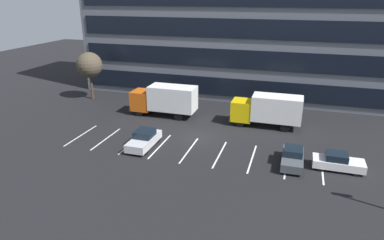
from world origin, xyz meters
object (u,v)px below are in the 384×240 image
at_px(bare_tree, 89,65).
at_px(sedan_charcoal, 293,157).
at_px(box_truck_orange, 165,99).
at_px(sedan_white, 338,162).
at_px(box_truck_yellow, 268,109).
at_px(sedan_silver, 144,139).

bearing_deg(bare_tree, sedan_charcoal, -23.56).
bearing_deg(bare_tree, box_truck_orange, -15.64).
bearing_deg(sedan_white, sedan_charcoal, -175.61).
distance_m(box_truck_yellow, sedan_silver, 13.25).
distance_m(sedan_silver, bare_tree, 17.78).
xyz_separation_m(sedan_white, sedan_charcoal, (-3.44, -0.26, 0.02)).
height_order(box_truck_orange, bare_tree, bare_tree).
xyz_separation_m(box_truck_yellow, bare_tree, (-22.98, 3.19, 2.59)).
relative_size(box_truck_yellow, box_truck_orange, 0.96).
relative_size(sedan_white, sedan_charcoal, 0.97).
distance_m(box_truck_orange, sedan_white, 19.40).
relative_size(sedan_charcoal, bare_tree, 0.65).
bearing_deg(box_truck_yellow, sedan_charcoal, -70.41).
height_order(box_truck_yellow, bare_tree, bare_tree).
distance_m(box_truck_yellow, bare_tree, 23.34).
xyz_separation_m(box_truck_orange, sedan_white, (17.73, -7.77, -1.31)).
bearing_deg(sedan_silver, box_truck_yellow, 40.03).
bearing_deg(sedan_white, box_truck_yellow, 128.94).
xyz_separation_m(sedan_charcoal, bare_tree, (-25.86, 11.27, 3.81)).
bearing_deg(sedan_white, sedan_silver, -177.69).
xyz_separation_m(sedan_silver, sedan_charcoal, (12.98, 0.40, -0.05)).
xyz_separation_m(box_truck_orange, sedan_silver, (1.30, -8.43, -1.24)).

